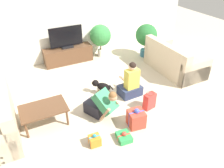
% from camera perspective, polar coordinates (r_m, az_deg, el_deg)
% --- Properties ---
extents(ground_plane, '(16.00, 16.00, 0.00)m').
position_cam_1_polar(ground_plane, '(5.18, -1.71, -4.35)').
color(ground_plane, beige).
extents(wall_back, '(8.40, 0.06, 2.60)m').
position_cam_1_polar(wall_back, '(6.87, -11.74, 16.62)').
color(wall_back, white).
rests_on(wall_back, ground_plane).
extents(sofa_right, '(0.95, 1.73, 0.87)m').
position_cam_1_polar(sofa_right, '(6.51, 15.78, 5.76)').
color(sofa_right, '#C6B293').
rests_on(sofa_right, ground_plane).
extents(coffee_table, '(0.91, 0.60, 0.40)m').
position_cam_1_polar(coffee_table, '(4.56, -17.48, -6.42)').
color(coffee_table, brown).
rests_on(coffee_table, ground_plane).
extents(tv_console, '(1.46, 0.44, 0.49)m').
position_cam_1_polar(tv_console, '(6.93, -11.35, 7.45)').
color(tv_console, brown).
rests_on(tv_console, ground_plane).
extents(tv, '(0.99, 0.20, 0.65)m').
position_cam_1_polar(tv, '(6.73, -11.84, 11.55)').
color(tv, black).
rests_on(tv, tv_console).
extents(potted_plant_back_right, '(0.67, 0.67, 1.04)m').
position_cam_1_polar(potted_plant_back_right, '(7.04, -3.04, 12.41)').
color(potted_plant_back_right, beige).
rests_on(potted_plant_back_right, ground_plane).
extents(potted_plant_corner_right, '(0.68, 0.68, 1.06)m').
position_cam_1_polar(potted_plant_corner_right, '(7.14, 8.94, 12.24)').
color(potted_plant_corner_right, '#336B84').
rests_on(potted_plant_corner_right, ground_plane).
extents(person_kneeling, '(0.61, 0.82, 0.76)m').
position_cam_1_polar(person_kneeling, '(4.54, -2.74, -5.36)').
color(person_kneeling, '#23232D').
rests_on(person_kneeling, ground_plane).
extents(person_sitting, '(0.54, 0.49, 0.91)m').
position_cam_1_polar(person_sitting, '(5.22, 4.90, 0.04)').
color(person_sitting, '#283351').
rests_on(person_sitting, ground_plane).
extents(dog, '(0.40, 0.47, 0.35)m').
position_cam_1_polar(dog, '(5.30, -2.83, -0.55)').
color(dog, black).
rests_on(dog, ground_plane).
extents(gift_box_a, '(0.28, 0.32, 0.18)m').
position_cam_1_polar(gift_box_a, '(4.23, 3.16, -13.61)').
color(gift_box_a, '#2D934C').
rests_on(gift_box_a, ground_plane).
extents(gift_box_b, '(0.21, 0.21, 0.25)m').
position_cam_1_polar(gift_box_b, '(4.13, -4.55, -14.44)').
color(gift_box_b, orange).
rests_on(gift_box_b, ground_plane).
extents(gift_box_c, '(0.35, 0.35, 0.42)m').
position_cam_1_polar(gift_box_c, '(4.45, 6.33, -8.93)').
color(gift_box_c, red).
rests_on(gift_box_c, ground_plane).
extents(gift_bag_a, '(0.30, 0.20, 0.40)m').
position_cam_1_polar(gift_bag_a, '(4.92, 9.78, -4.38)').
color(gift_bag_a, red).
rests_on(gift_bag_a, ground_plane).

